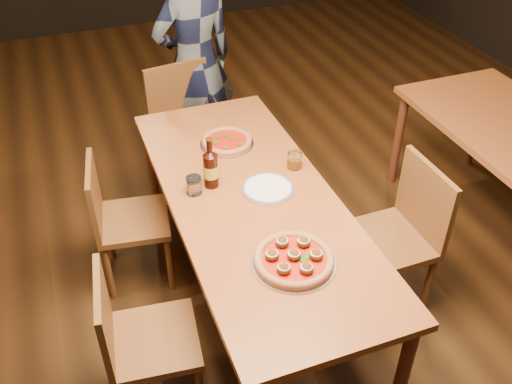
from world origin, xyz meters
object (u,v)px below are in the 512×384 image
object	(u,v)px
diner	(195,63)
chair_main_nw	(153,340)
pizza_margherita	(227,141)
beer_bottle	(211,170)
chair_main_sw	(133,220)
plate_stack	(268,189)
water_glass	(194,185)
pizza_meatball	(294,259)
table_main	(253,209)
chair_end	(192,134)
amber_glass	(295,160)
chair_main_e	(386,240)

from	to	relation	value
diner	chair_main_nw	bearing A→B (deg)	54.93
pizza_margherita	beer_bottle	size ratio (longest dim) A/B	1.11
chair_main_sw	chair_main_nw	bearing A→B (deg)	-176.32
plate_stack	water_glass	bearing A→B (deg)	161.68
pizza_margherita	beer_bottle	world-z (taller)	beer_bottle
pizza_meatball	beer_bottle	distance (m)	0.69
pizza_meatball	chair_main_sw	bearing A→B (deg)	120.80
chair_main_sw	diner	distance (m)	1.27
chair_main_sw	pizza_meatball	bearing A→B (deg)	-140.66
plate_stack	table_main	bearing A→B (deg)	-166.48
chair_end	diner	xyz separation A→B (m)	(0.13, 0.32, 0.35)
table_main	diner	xyz separation A→B (m)	(0.11, 1.45, 0.15)
pizza_meatball	plate_stack	world-z (taller)	pizza_meatball
chair_main_nw	chair_main_sw	xyz separation A→B (m)	(0.07, 0.86, -0.00)
chair_end	pizza_margherita	size ratio (longest dim) A/B	3.12
pizza_meatball	beer_bottle	world-z (taller)	beer_bottle
beer_bottle	amber_glass	size ratio (longest dim) A/B	2.85
water_glass	chair_main_nw	bearing A→B (deg)	-123.41
chair_main_e	water_glass	bearing A→B (deg)	-113.03
chair_main_e	pizza_margherita	world-z (taller)	chair_main_e
table_main	chair_main_e	distance (m)	0.74
chair_main_nw	amber_glass	xyz separation A→B (m)	(0.93, 0.59, 0.37)
beer_bottle	pizza_meatball	bearing A→B (deg)	-75.87
water_glass	diner	bearing A→B (deg)	74.06
water_glass	diner	distance (m)	1.36
plate_stack	amber_glass	xyz separation A→B (m)	(0.21, 0.15, 0.04)
chair_main_nw	plate_stack	bearing A→B (deg)	-51.59
chair_end	amber_glass	bearing A→B (deg)	-80.72
pizza_meatball	amber_glass	bearing A→B (deg)	66.26
chair_end	pizza_margherita	distance (m)	0.69
chair_main_e	water_glass	world-z (taller)	chair_main_e
pizza_margherita	beer_bottle	distance (m)	0.40
pizza_meatball	water_glass	world-z (taller)	water_glass
beer_bottle	water_glass	distance (m)	0.12
pizza_margherita	water_glass	distance (m)	0.48
water_glass	diner	xyz separation A→B (m)	(0.37, 1.31, 0.03)
pizza_margherita	diner	distance (m)	0.94
chair_main_sw	chair_main_e	xyz separation A→B (m)	(1.22, -0.69, 0.04)
chair_end	amber_glass	distance (m)	1.06
beer_bottle	diner	xyz separation A→B (m)	(0.27, 1.28, -0.02)
table_main	chair_main_sw	xyz separation A→B (m)	(-0.55, 0.44, -0.26)
chair_main_nw	chair_end	distance (m)	1.66
table_main	beer_bottle	bearing A→B (deg)	133.45
table_main	chair_end	xyz separation A→B (m)	(-0.02, 1.13, -0.21)
table_main	beer_bottle	world-z (taller)	beer_bottle
chair_main_nw	beer_bottle	bearing A→B (deg)	-31.62
beer_bottle	diner	bearing A→B (deg)	77.87
table_main	pizza_margherita	bearing A→B (deg)	86.22
diner	pizza_meatball	bearing A→B (deg)	73.43
chair_end	beer_bottle	distance (m)	1.04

